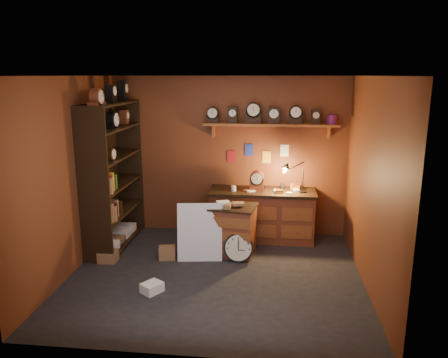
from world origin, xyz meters
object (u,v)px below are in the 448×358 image
workbench (262,212)px  low_cabinet (233,228)px  shelving_unit (111,169)px  big_round_clock (238,248)px

workbench → low_cabinet: size_ratio=2.04×
workbench → low_cabinet: bearing=-122.3°
workbench → low_cabinet: 0.80m
shelving_unit → low_cabinet: 2.14m
big_round_clock → shelving_unit: bearing=167.2°
shelving_unit → big_round_clock: bearing=-12.8°
workbench → low_cabinet: workbench is taller
shelving_unit → big_round_clock: shelving_unit is taller
shelving_unit → low_cabinet: size_ratio=2.99×
workbench → big_round_clock: (-0.32, -0.96, -0.26)m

